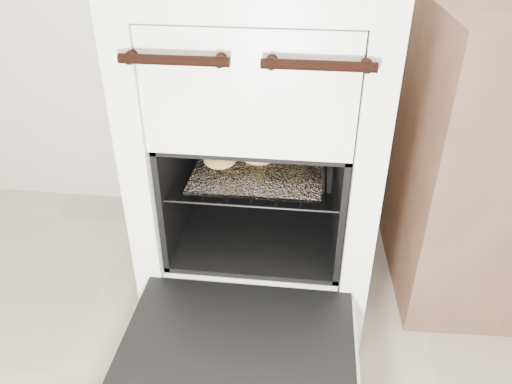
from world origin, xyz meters
The scene contains 5 objects.
stove centered at (-0.17, 1.16, 0.45)m, with size 0.61×0.68×0.93m.
oven_door centered at (-0.17, 0.65, 0.20)m, with size 0.55×0.42×0.04m.
oven_rack centered at (-0.17, 1.10, 0.44)m, with size 0.44×0.42×0.01m.
foil_sheet centered at (-0.17, 1.08, 0.44)m, with size 0.34×0.30×0.01m, color white.
baked_rolls centered at (-0.19, 1.11, 0.47)m, with size 0.34×0.22×0.05m.
Camera 1 is at (-0.04, -0.11, 1.10)m, focal length 35.00 mm.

